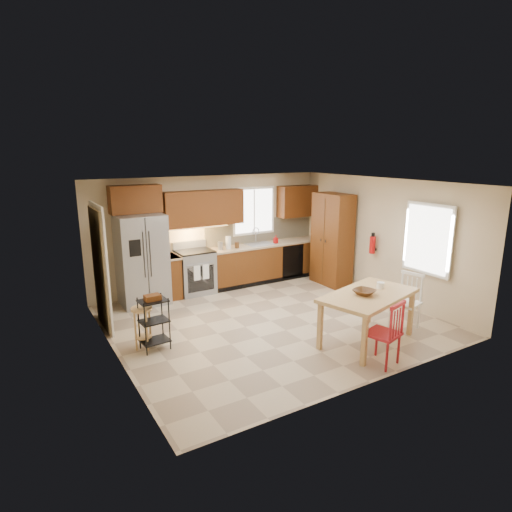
{
  "coord_description": "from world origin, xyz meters",
  "views": [
    {
      "loc": [
        -3.97,
        -6.14,
        3.05
      ],
      "look_at": [
        -0.08,
        0.4,
        1.15
      ],
      "focal_mm": 30.0,
      "sensor_mm": 36.0,
      "label": 1
    }
  ],
  "objects": [
    {
      "name": "base_cabinet_narrow",
      "position": [
        -1.1,
        2.2,
        0.45
      ],
      "size": [
        0.3,
        0.6,
        0.9
      ],
      "primitive_type": "cube",
      "color": "#5C3011",
      "rests_on": "floor"
    },
    {
      "name": "range_stove",
      "position": [
        -0.55,
        2.19,
        0.46
      ],
      "size": [
        0.76,
        0.63,
        0.92
      ],
      "primitive_type": "cube",
      "color": "gray",
      "rests_on": "floor"
    },
    {
      "name": "upper_right_block",
      "position": [
        2.25,
        2.33,
        1.83
      ],
      "size": [
        1.0,
        0.35,
        0.75
      ],
      "primitive_type": "cube",
      "color": "#592A0E",
      "rests_on": "wall_back"
    },
    {
      "name": "dining_table",
      "position": [
        0.87,
        -1.52,
        0.41
      ],
      "size": [
        1.85,
        1.34,
        0.81
      ],
      "primitive_type": null,
      "rotation": [
        0.0,
        0.0,
        0.26
      ],
      "color": "tan",
      "rests_on": "floor"
    },
    {
      "name": "table_bowl",
      "position": [
        0.77,
        -1.52,
        0.82
      ],
      "size": [
        0.41,
        0.41,
        0.08
      ],
      "primitive_type": "imported",
      "rotation": [
        0.0,
        0.0,
        0.26
      ],
      "color": "#523316",
      "rests_on": "dining_table"
    },
    {
      "name": "bar_stool",
      "position": [
        -2.31,
        0.11,
        0.34
      ],
      "size": [
        0.42,
        0.42,
        0.68
      ],
      "primitive_type": null,
      "rotation": [
        0.0,
        0.0,
        0.33
      ],
      "color": "tan",
      "rests_on": "floor"
    },
    {
      "name": "dishwasher",
      "position": [
        1.85,
        1.91,
        0.45
      ],
      "size": [
        0.6,
        0.02,
        0.78
      ],
      "primitive_type": "cube",
      "color": "black",
      "rests_on": "floor"
    },
    {
      "name": "window_back",
      "position": [
        1.1,
        2.48,
        1.65
      ],
      "size": [
        1.12,
        0.04,
        1.12
      ],
      "primitive_type": "cube",
      "color": "white",
      "rests_on": "wall_back"
    },
    {
      "name": "table_jar",
      "position": [
        1.24,
        -1.42,
        0.85
      ],
      "size": [
        0.16,
        0.16,
        0.15
      ],
      "primitive_type": "cylinder",
      "rotation": [
        0.0,
        0.0,
        0.26
      ],
      "color": "white",
      "rests_on": "dining_table"
    },
    {
      "name": "soap_bottle",
      "position": [
        1.48,
        2.1,
        1.0
      ],
      "size": [
        0.09,
        0.09,
        0.19
      ],
      "primitive_type": "imported",
      "color": "#AB0B0C",
      "rests_on": "base_cabinet_run"
    },
    {
      "name": "upper_left_block",
      "position": [
        -0.25,
        2.33,
        1.83
      ],
      "size": [
        1.8,
        0.35,
        0.75
      ],
      "primitive_type": "cube",
      "color": "#592A0E",
      "rests_on": "wall_back"
    },
    {
      "name": "base_cabinet_run",
      "position": [
        1.29,
        2.2,
        0.45
      ],
      "size": [
        2.92,
        0.6,
        0.9
      ],
      "primitive_type": "cube",
      "color": "#5C3011",
      "rests_on": "floor"
    },
    {
      "name": "wall_left",
      "position": [
        -2.75,
        0.0,
        1.25
      ],
      "size": [
        0.02,
        5.0,
        2.5
      ],
      "primitive_type": "cube",
      "color": "#CCB793",
      "rests_on": "ground"
    },
    {
      "name": "canister_wood",
      "position": [
        0.45,
        2.12,
        0.97
      ],
      "size": [
        0.1,
        0.1,
        0.14
      ],
      "primitive_type": "cylinder",
      "color": "#523316",
      "rests_on": "base_cabinet_run"
    },
    {
      "name": "paper_towel",
      "position": [
        0.25,
        2.15,
        1.04
      ],
      "size": [
        0.12,
        0.12,
        0.28
      ],
      "primitive_type": "cylinder",
      "color": "white",
      "rests_on": "base_cabinet_run"
    },
    {
      "name": "chair_red",
      "position": [
        0.52,
        -2.17,
        0.49
      ],
      "size": [
        0.56,
        0.56,
        0.98
      ],
      "primitive_type": null,
      "rotation": [
        0.0,
        0.0,
        0.26
      ],
      "color": "#AE1A23",
      "rests_on": "floor"
    },
    {
      "name": "undercab_glow",
      "position": [
        -0.55,
        2.3,
        1.43
      ],
      "size": [
        1.6,
        0.3,
        0.01
      ],
      "primitive_type": "cube",
      "color": "#FFBF66",
      "rests_on": "wall_back"
    },
    {
      "name": "floor",
      "position": [
        0.0,
        0.0,
        0.0
      ],
      "size": [
        5.5,
        5.5,
        0.0
      ],
      "primitive_type": "plane",
      "color": "tan",
      "rests_on": "ground"
    },
    {
      "name": "fire_extinguisher",
      "position": [
        2.63,
        0.15,
        1.1
      ],
      "size": [
        0.12,
        0.12,
        0.36
      ],
      "primitive_type": "cylinder",
      "color": "#AB0B0C",
      "rests_on": "wall_right"
    },
    {
      "name": "wall_back",
      "position": [
        0.0,
        2.5,
        1.25
      ],
      "size": [
        5.5,
        0.02,
        2.5
      ],
      "primitive_type": "cube",
      "color": "#CCB793",
      "rests_on": "ground"
    },
    {
      "name": "refrigerator",
      "position": [
        -1.7,
        2.12,
        0.91
      ],
      "size": [
        0.92,
        0.75,
        1.82
      ],
      "primitive_type": "cube",
      "color": "gray",
      "rests_on": "floor"
    },
    {
      "name": "upper_over_fridge",
      "position": [
        -1.7,
        2.33,
        2.1
      ],
      "size": [
        1.0,
        0.35,
        0.55
      ],
      "primitive_type": "cube",
      "color": "#592A0E",
      "rests_on": "wall_back"
    },
    {
      "name": "utility_cart",
      "position": [
        -2.17,
        -0.02,
        0.42
      ],
      "size": [
        0.44,
        0.35,
        0.85
      ],
      "primitive_type": null,
      "rotation": [
        0.0,
        0.0,
        0.06
      ],
      "color": "black",
      "rests_on": "floor"
    },
    {
      "name": "backsplash",
      "position": [
        1.29,
        2.48,
        1.18
      ],
      "size": [
        2.92,
        0.03,
        0.55
      ],
      "primitive_type": "cube",
      "color": "#C5B894",
      "rests_on": "wall_back"
    },
    {
      "name": "wall_right",
      "position": [
        2.75,
        0.0,
        1.25
      ],
      "size": [
        0.02,
        5.0,
        2.5
      ],
      "primitive_type": "cube",
      "color": "#CCB793",
      "rests_on": "ground"
    },
    {
      "name": "window_right",
      "position": [
        2.68,
        -1.15,
        1.45
      ],
      "size": [
        0.04,
        1.02,
        1.32
      ],
      "primitive_type": "cube",
      "color": "white",
      "rests_on": "wall_right"
    },
    {
      "name": "ceiling",
      "position": [
        0.0,
        0.0,
        2.5
      ],
      "size": [
        5.5,
        5.0,
        0.02
      ],
      "primitive_type": "cube",
      "color": "silver",
      "rests_on": "ground"
    },
    {
      "name": "canister_steel",
      "position": [
        0.05,
        2.15,
        0.99
      ],
      "size": [
        0.11,
        0.11,
        0.18
      ],
      "primitive_type": "cylinder",
      "color": "gray",
      "rests_on": "base_cabinet_run"
    },
    {
      "name": "sink",
      "position": [
        1.1,
        2.2,
        0.86
      ],
      "size": [
        0.62,
        0.46,
        0.16
      ],
      "primitive_type": "cube",
      "color": "gray",
      "rests_on": "base_cabinet_run"
    },
    {
      "name": "wall_front",
      "position": [
        0.0,
        -2.5,
        1.25
      ],
      "size": [
        5.5,
        0.02,
        2.5
      ],
      "primitive_type": "cube",
      "color": "#CCB793",
      "rests_on": "ground"
    },
    {
      "name": "pantry",
      "position": [
        2.43,
        1.2,
        1.05
      ],
      "size": [
        0.5,
        0.95,
        2.1
      ],
      "primitive_type": "cube",
      "color": "#5C3011",
      "rests_on": "floor"
    },
    {
      "name": "doorway",
      "position": [
        -2.67,
        1.3,
        1.05
      ],
      "size": [
        0.04,
        0.95,
        2.1
      ],
      "primitive_type": "cube",
      "color": "#8C7A59",
      "rests_on": "wall_left"
    },
    {
      "name": "chair_white",
      "position": [
        1.82,
        -1.47,
        0.49
      ],
      "size": [
        0.56,
        0.56,
        0.98
      ],
      "primitive_type": null,
      "rotation": [
        0.0,
        0.0,
        1.83
      ],
      "color": "white",
      "rests_on": "floor"
    }
  ]
}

